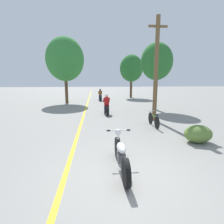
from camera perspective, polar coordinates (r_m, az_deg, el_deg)
The scene contains 11 objects.
ground_plane at distance 4.86m, azimuth 6.05°, elevation -20.09°, with size 120.00×120.00×0.00m, color gray.
lane_stripe_center at distance 16.65m, azimuth -8.33°, elevation 1.84°, with size 0.14×48.00×0.01m, color yellow.
utility_pole at distance 10.88m, azimuth 14.19°, elevation 13.53°, with size 1.10×0.24×6.04m.
roadside_tree_right_near at distance 15.01m, azimuth 14.39°, elevation 15.54°, with size 2.56×2.31×5.40m.
roadside_tree_right_far at distance 24.86m, azimuth 6.34°, elevation 13.97°, with size 3.17×2.85×5.86m.
roadside_tree_left at distance 19.57m, azimuth -15.09°, elevation 16.27°, with size 3.91×3.52×6.83m.
roadside_bush at distance 7.79m, azimuth 26.26°, elevation -6.41°, with size 1.10×0.88×0.70m.
motorcycle_foreground at distance 4.98m, azimuth 2.95°, elevation -13.62°, with size 0.72×2.21×0.99m.
motorcycle_rider_lead at distance 12.70m, azimuth -1.77°, elevation 1.83°, with size 0.50×2.00×1.49m.
motorcycle_rider_far at distance 21.14m, azimuth -3.85°, elevation 5.17°, with size 0.50×2.12×1.41m.
bicycle_parked at distance 9.56m, azimuth 13.43°, elevation -2.53°, with size 0.44×1.72×0.79m.
Camera 1 is at (-0.88, -4.10, 2.47)m, focal length 28.00 mm.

